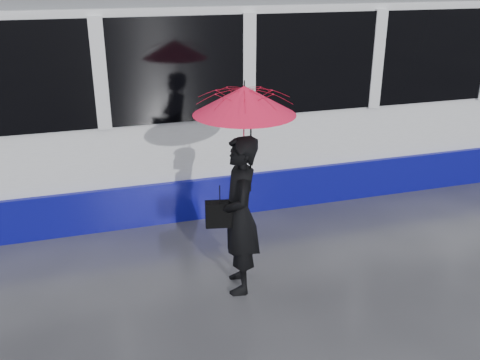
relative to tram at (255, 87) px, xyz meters
name	(u,v)px	position (x,y,z in m)	size (l,w,h in m)	color
ground	(194,264)	(-1.63, -2.50, -1.64)	(90.00, 90.00, 0.00)	#27272C
rails	(162,190)	(-1.63, 0.00, -1.63)	(34.00, 1.51, 0.02)	#3F3D38
tram	(255,87)	(0.00, 0.00, 0.00)	(26.00, 2.56, 3.35)	white
woman	(240,216)	(-1.22, -3.16, -0.72)	(0.67, 0.44, 1.83)	black
umbrella	(244,120)	(-1.17, -3.16, 0.37)	(1.26, 1.26, 1.24)	#EB138B
handbag	(220,214)	(-1.44, -3.14, -0.68)	(0.35, 0.20, 0.46)	black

